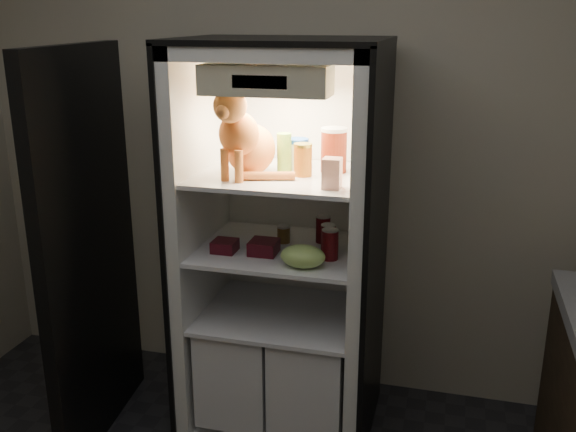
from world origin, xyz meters
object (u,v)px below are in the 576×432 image
soda_can_b (328,238)px  mayo_tub (298,154)px  condiment_jar (284,234)px  parmesan_shaker (284,152)px  pepper_jar (334,150)px  soda_can_c (330,244)px  soda_can_a (323,229)px  refrigerator (284,272)px  grape_bag (303,256)px  berry_box_left (225,246)px  berry_box_right (264,247)px  cream_carton (332,173)px  tabby_cat (245,140)px  salsa_jar (303,160)px

soda_can_b → mayo_tub: bearing=148.6°
mayo_tub → condiment_jar: size_ratio=1.67×
soda_can_b → parmesan_shaker: bearing=169.5°
pepper_jar → soda_can_c: pepper_jar is taller
soda_can_a → parmesan_shaker: bearing=-158.3°
refrigerator → soda_can_a: size_ratio=14.82×
condiment_jar → mayo_tub: bearing=40.8°
refrigerator → soda_can_b: 0.31m
soda_can_c → grape_bag: 0.15m
condiment_jar → berry_box_left: 0.29m
refrigerator → soda_can_b: bearing=-12.8°
refrigerator → berry_box_right: refrigerator is taller
refrigerator → soda_can_c: 0.36m
soda_can_a → mayo_tub: bearing=-178.0°
parmesan_shaker → berry_box_right: parmesan_shaker is taller
soda_can_b → berry_box_right: (-0.27, -0.11, -0.03)m
parmesan_shaker → condiment_jar: size_ratio=2.06×
refrigerator → parmesan_shaker: bearing=-72.0°
pepper_jar → soda_can_a: (-0.05, 0.03, -0.39)m
pepper_jar → grape_bag: (-0.07, -0.30, -0.40)m
cream_carton → berry_box_right: (-0.32, 0.09, -0.38)m
tabby_cat → soda_can_b: (0.36, 0.09, -0.45)m
tabby_cat → soda_can_a: tabby_cat is taller
tabby_cat → condiment_jar: 0.51m
refrigerator → grape_bag: bearing=-60.2°
tabby_cat → parmesan_shaker: bearing=51.6°
grape_bag → condiment_jar: bearing=120.0°
tabby_cat → soda_can_b: size_ratio=3.40×
mayo_tub → berry_box_right: 0.46m
pepper_jar → soda_can_c: (0.03, -0.18, -0.38)m
cream_carton → mayo_tub: bearing=125.5°
tabby_cat → salsa_jar: size_ratio=2.97×
condiment_jar → parmesan_shaker: bearing=-63.5°
soda_can_c → pepper_jar: bearing=98.3°
cream_carton → berry_box_left: (-0.50, 0.07, -0.39)m
tabby_cat → mayo_tub: size_ratio=3.06×
mayo_tub → berry_box_right: (-0.10, -0.21, -0.39)m
parmesan_shaker → mayo_tub: 0.08m
tabby_cat → soda_can_a: 0.58m
refrigerator → berry_box_right: (-0.05, -0.16, 0.18)m
berry_box_right → berry_box_left: bearing=-173.6°
pepper_jar → grape_bag: 0.51m
refrigerator → cream_carton: (0.27, -0.25, 0.56)m
mayo_tub → grape_bag: 0.50m
berry_box_left → berry_box_right: berry_box_right is taller
cream_carton → tabby_cat: bearing=164.0°
refrigerator → berry_box_left: size_ratio=17.78×
soda_can_c → condiment_jar: soda_can_c is taller
cream_carton → soda_can_b: bearing=103.7°
pepper_jar → condiment_jar: (-0.23, -0.03, -0.41)m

